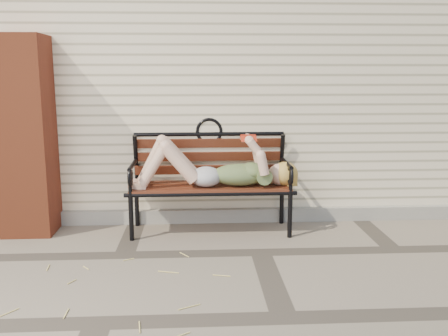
{
  "coord_description": "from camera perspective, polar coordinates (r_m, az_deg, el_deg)",
  "views": [
    {
      "loc": [
        -0.59,
        -4.34,
        1.64
      ],
      "look_at": [
        -0.31,
        0.55,
        0.69
      ],
      "focal_mm": 40.0,
      "sensor_mm": 36.0,
      "label": 1
    }
  ],
  "objects": [
    {
      "name": "foundation_strip",
      "position": [
        5.57,
        2.95,
        -5.38
      ],
      "size": [
        8.0,
        0.1,
        0.15
      ],
      "primitive_type": "cube",
      "color": "#A39E93",
      "rests_on": "ground"
    },
    {
      "name": "house_wall",
      "position": [
        7.37,
        1.34,
        9.86
      ],
      "size": [
        8.0,
        4.0,
        3.0
      ],
      "primitive_type": "cube",
      "color": "#F6E4C0",
      "rests_on": "ground"
    },
    {
      "name": "straw_scatter",
      "position": [
        3.99,
        -19.34,
        -13.87
      ],
      "size": [
        2.85,
        1.64,
        0.01
      ],
      "color": "#E4CE6F",
      "rests_on": "ground"
    },
    {
      "name": "garden_bench",
      "position": [
        5.2,
        -1.61,
        -0.04
      ],
      "size": [
        1.79,
        0.71,
        1.16
      ],
      "color": "black",
      "rests_on": "ground"
    },
    {
      "name": "brick_pillar",
      "position": [
        5.41,
        -21.71,
        3.38
      ],
      "size": [
        0.5,
        0.5,
        2.0
      ],
      "primitive_type": "cube",
      "color": "brown",
      "rests_on": "ground"
    },
    {
      "name": "reading_woman",
      "position": [
        5.06,
        -1.4,
        0.09
      ],
      "size": [
        1.69,
        0.38,
        0.53
      ],
      "color": "#0B394E",
      "rests_on": "ground"
    },
    {
      "name": "ground",
      "position": [
        4.68,
        4.22,
        -9.59
      ],
      "size": [
        80.0,
        80.0,
        0.0
      ],
      "primitive_type": "plane",
      "color": "#77695B",
      "rests_on": "ground"
    }
  ]
}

